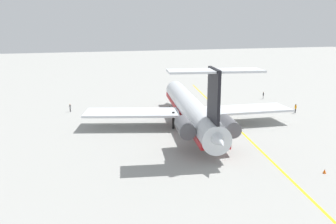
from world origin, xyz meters
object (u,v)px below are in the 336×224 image
(ground_crew_near_nose, at_px, (70,107))
(ground_crew_near_tail, at_px, (296,107))
(safety_cone_wingtip, at_px, (325,171))
(ground_crew_portside, at_px, (263,95))
(main_jetliner, at_px, (191,109))

(ground_crew_near_nose, xyz_separation_m, ground_crew_near_tail, (-14.02, -43.19, 0.10))
(safety_cone_wingtip, bearing_deg, ground_crew_portside, -21.87)
(ground_crew_portside, bearing_deg, safety_cone_wingtip, 96.54)
(ground_crew_portside, relative_size, safety_cone_wingtip, 2.99)
(ground_crew_near_nose, height_order, ground_crew_near_tail, ground_crew_near_tail)
(ground_crew_portside, distance_m, safety_cone_wingtip, 43.95)
(ground_crew_near_tail, relative_size, ground_crew_portside, 1.10)
(safety_cone_wingtip, bearing_deg, main_jetliner, 20.76)
(ground_crew_near_nose, distance_m, ground_crew_near_tail, 45.41)
(ground_crew_near_nose, xyz_separation_m, safety_cone_wingtip, (-40.71, -28.06, -0.77))
(main_jetliner, height_order, ground_crew_portside, main_jetliner)
(ground_crew_near_nose, bearing_deg, ground_crew_near_tail, -76.17)
(ground_crew_portside, xyz_separation_m, safety_cone_wingtip, (-40.78, 16.37, -0.77))
(main_jetliner, relative_size, ground_crew_near_nose, 24.97)
(ground_crew_near_tail, distance_m, ground_crew_portside, 14.15)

